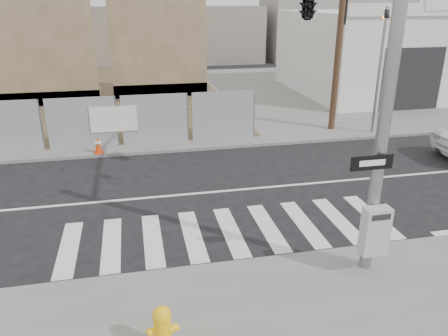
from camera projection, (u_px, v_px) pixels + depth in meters
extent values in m
plane|color=black|center=(213.00, 192.00, 13.54)|extent=(100.00, 100.00, 0.00)
cube|color=slate|center=(170.00, 97.00, 26.28)|extent=(50.00, 20.00, 0.12)
cylinder|color=gray|center=(386.00, 110.00, 8.34)|extent=(0.26, 0.26, 7.00)
cube|color=#B2B2AF|center=(375.00, 231.00, 8.97)|extent=(0.55, 0.30, 1.05)
cube|color=black|center=(372.00, 163.00, 8.51)|extent=(0.90, 0.03, 0.30)
cube|color=silver|center=(372.00, 163.00, 8.49)|extent=(0.55, 0.01, 0.12)
imported|color=black|center=(348.00, 0.00, 9.46)|extent=(0.16, 0.20, 1.00)
imported|color=black|center=(309.00, 0.00, 11.47)|extent=(0.53, 2.48, 1.00)
cylinder|color=gray|center=(379.00, 72.00, 18.31)|extent=(0.12, 0.12, 5.20)
imported|color=black|center=(387.00, 9.00, 17.40)|extent=(0.16, 0.20, 1.00)
cube|color=brown|center=(33.00, 30.00, 22.54)|extent=(6.00, 0.50, 8.00)
cube|color=brown|center=(44.00, 97.00, 24.21)|extent=(6.00, 1.30, 0.80)
cube|color=brown|center=(158.00, 27.00, 24.72)|extent=(5.50, 0.50, 8.00)
cube|color=brown|center=(161.00, 89.00, 26.39)|extent=(5.50, 1.30, 0.80)
cube|color=silver|center=(394.00, 52.00, 27.21)|extent=(12.00, 10.00, 4.80)
cube|color=black|center=(412.00, 79.00, 22.53)|extent=(3.40, 0.06, 3.20)
cylinder|color=#4B3323|center=(342.00, 11.00, 17.97)|extent=(0.28, 0.28, 10.00)
cylinder|color=yellow|center=(163.00, 333.00, 7.20)|extent=(0.38, 0.38, 0.67)
sphere|color=yellow|center=(162.00, 316.00, 7.07)|extent=(0.31, 0.31, 0.31)
cylinder|color=yellow|center=(152.00, 331.00, 7.14)|extent=(0.19, 0.18, 0.12)
cylinder|color=yellow|center=(174.00, 328.00, 7.21)|extent=(0.19, 0.18, 0.12)
cube|color=red|center=(99.00, 152.00, 16.64)|extent=(0.42, 0.42, 0.03)
cone|color=red|center=(98.00, 145.00, 16.52)|extent=(0.38, 0.38, 0.66)
cylinder|color=silver|center=(98.00, 142.00, 16.49)|extent=(0.25, 0.25, 0.07)
cube|color=#FF350D|center=(112.00, 142.00, 17.85)|extent=(0.43, 0.43, 0.03)
cone|color=#FF350D|center=(111.00, 134.00, 17.72)|extent=(0.38, 0.38, 0.73)
cylinder|color=silver|center=(111.00, 131.00, 17.69)|extent=(0.28, 0.28, 0.08)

